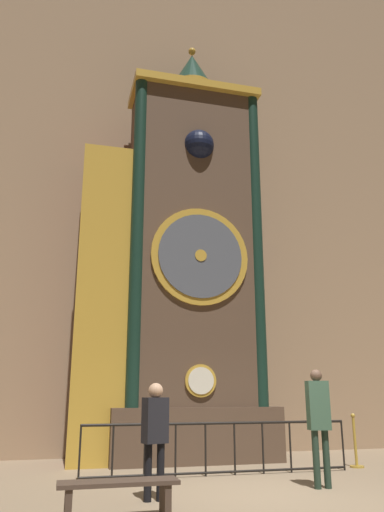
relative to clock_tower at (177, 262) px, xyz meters
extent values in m
plane|color=#847056|center=(0.65, -3.96, -4.48)|extent=(28.00, 28.00, 0.00)
cube|color=#997A5B|center=(0.65, 1.32, 3.32)|extent=(24.00, 0.30, 15.60)
cube|color=brown|center=(0.38, 0.03, -3.90)|extent=(3.77, 1.61, 1.15)
cube|color=brown|center=(0.38, 0.03, 0.63)|extent=(3.01, 1.40, 7.91)
cube|color=gold|center=(0.38, -0.08, 4.49)|extent=(3.25, 1.54, 0.20)
cylinder|color=gold|center=(0.38, -0.70, -2.78)|extent=(0.69, 0.05, 0.69)
cylinder|color=silver|center=(0.38, -0.73, -2.78)|extent=(0.57, 0.03, 0.57)
cylinder|color=gold|center=(0.38, -0.70, 0.00)|extent=(2.30, 0.07, 2.30)
cylinder|color=#4C515B|center=(0.38, -0.75, 0.00)|extent=(1.97, 0.04, 1.97)
cylinder|color=gold|center=(0.38, -0.77, 0.00)|extent=(0.28, 0.03, 0.28)
cube|color=#30241B|center=(0.38, -0.18, 2.85)|extent=(0.95, 0.42, 0.95)
sphere|color=black|center=(0.38, -0.61, 2.85)|extent=(0.76, 0.76, 0.76)
cylinder|color=#142D23|center=(-1.06, -0.58, 0.63)|extent=(0.30, 0.30, 7.91)
cylinder|color=#142D23|center=(1.83, -0.58, 0.63)|extent=(0.30, 0.30, 7.91)
cylinder|color=gold|center=(0.38, 0.03, 4.74)|extent=(1.13, 1.13, 0.30)
cone|color=#163227|center=(0.38, 0.03, 5.39)|extent=(1.08, 1.08, 1.01)
sphere|color=gold|center=(0.38, 0.03, 6.02)|extent=(0.20, 0.20, 0.20)
cube|color=maroon|center=(-1.74, 0.08, -0.96)|extent=(1.14, 1.19, 7.04)
cube|color=gold|center=(-1.74, -0.53, -0.96)|extent=(1.20, 0.06, 7.04)
cylinder|color=black|center=(-2.14, -2.00, -4.01)|extent=(0.04, 0.04, 0.93)
cylinder|color=black|center=(-1.58, -2.00, -4.01)|extent=(0.04, 0.04, 0.93)
cylinder|color=black|center=(-1.02, -2.00, -4.01)|extent=(0.04, 0.04, 0.93)
cylinder|color=black|center=(-0.46, -2.00, -4.01)|extent=(0.04, 0.04, 0.93)
cylinder|color=black|center=(0.10, -2.00, -4.01)|extent=(0.04, 0.04, 0.93)
cylinder|color=black|center=(0.67, -2.00, -4.01)|extent=(0.04, 0.04, 0.93)
cylinder|color=black|center=(1.23, -2.00, -4.01)|extent=(0.04, 0.04, 0.93)
cylinder|color=black|center=(1.79, -2.00, -4.01)|extent=(0.04, 0.04, 0.93)
cylinder|color=black|center=(2.35, -2.00, -4.01)|extent=(0.04, 0.04, 0.93)
cylinder|color=black|center=(2.91, -2.00, -4.01)|extent=(0.04, 0.04, 0.93)
cylinder|color=black|center=(0.38, -2.00, -3.57)|extent=(5.06, 0.05, 0.05)
cylinder|color=black|center=(0.38, -2.00, -4.42)|extent=(5.06, 0.04, 0.04)
cylinder|color=black|center=(-1.28, -3.86, -4.10)|extent=(0.11, 0.11, 0.76)
cylinder|color=black|center=(-1.10, -3.86, -4.10)|extent=(0.11, 0.11, 0.76)
cube|color=black|center=(-1.19, -3.86, -3.40)|extent=(0.39, 0.31, 0.63)
sphere|color=tan|center=(-1.19, -3.86, -2.99)|extent=(0.22, 0.22, 0.22)
cylinder|color=#213427|center=(1.47, -3.61, -4.04)|extent=(0.11, 0.11, 0.87)
cylinder|color=#213427|center=(1.65, -3.61, -4.04)|extent=(0.11, 0.11, 0.87)
cube|color=#385642|center=(1.56, -3.61, -3.22)|extent=(0.37, 0.27, 0.77)
sphere|color=brown|center=(1.56, -3.61, -2.74)|extent=(0.19, 0.19, 0.19)
cylinder|color=#B28E33|center=(3.36, -1.73, -4.46)|extent=(0.28, 0.28, 0.04)
cylinder|color=#B28E33|center=(3.36, -1.73, -4.00)|extent=(0.06, 0.06, 0.96)
sphere|color=#B28E33|center=(3.36, -1.73, -3.48)|extent=(0.09, 0.09, 0.09)
cube|color=#423328|center=(-1.80, -4.78, -4.06)|extent=(1.45, 0.40, 0.05)
cube|color=#423328|center=(-2.38, -4.78, -4.28)|extent=(0.08, 0.36, 0.39)
cube|color=#423328|center=(-1.22, -4.78, -4.28)|extent=(0.08, 0.36, 0.39)
camera|label=1|loc=(-2.60, -11.32, -3.00)|focal=35.00mm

